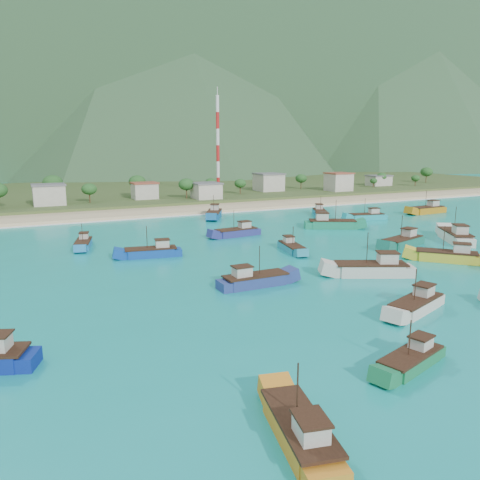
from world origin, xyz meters
name	(u,v)px	position (x,y,z in m)	size (l,w,h in m)	color
ground	(332,276)	(0.00, 0.00, 0.00)	(600.00, 600.00, 0.00)	#0D8D8F
beach	(174,211)	(0.00, 79.00, 0.00)	(400.00, 18.00, 1.20)	beige
land	(129,193)	(0.00, 140.00, 0.00)	(400.00, 110.00, 2.40)	#385123
surf_line	(184,215)	(0.00, 69.50, 0.00)	(400.00, 2.50, 0.08)	white
mountains	(32,41)	(-18.31, 403.81, 106.83)	(1520.00, 440.00, 260.00)	slate
village	(164,189)	(4.14, 102.00, 4.68)	(213.64, 26.90, 7.37)	beige
vegetation	(138,188)	(-4.72, 103.76, 5.09)	(276.78, 25.73, 8.57)	#235623
radio_tower	(218,145)	(27.06, 108.00, 19.57)	(1.20, 1.20, 35.94)	red
boat_0	(403,242)	(25.55, 11.39, 0.83)	(11.89, 6.46, 6.74)	#176856
boat_1	(237,233)	(0.60, 35.43, 0.74)	(10.77, 4.07, 6.22)	navy
boat_2	(427,210)	(65.94, 42.69, 0.93)	(12.45, 4.25, 7.26)	#BB7514
boat_4	(331,224)	(25.22, 34.36, 0.93)	(12.63, 8.97, 7.29)	#16815A
boat_6	(448,257)	(23.61, -1.05, 0.80)	(10.02, 10.33, 6.56)	gold
boat_9	(83,244)	(-31.55, 38.21, 0.56)	(4.70, 9.29, 5.27)	#1D76B5
boat_10	(291,248)	(3.46, 17.42, 0.57)	(4.35, 9.30, 5.29)	teal
boat_12	(300,433)	(-26.78, -32.35, 0.67)	(5.01, 10.29, 5.85)	orange
boat_13	(152,253)	(-21.52, 24.55, 0.71)	(10.66, 4.75, 6.08)	#0D3E99
boat_14	(254,281)	(-13.15, 0.70, 0.74)	(10.58, 3.21, 6.23)	navy
boat_16	(214,215)	(6.23, 62.21, 0.84)	(8.47, 11.69, 6.77)	#145993
boat_18	(411,361)	(-11.61, -27.39, 0.52)	(8.90, 4.89, 5.04)	#167043
boat_25	(367,217)	(41.89, 40.95, 0.72)	(10.80, 5.17, 6.14)	teal
boat_27	(372,270)	(5.76, -2.30, 0.91)	(12.51, 8.48, 7.18)	beige
boat_29	(417,306)	(-0.11, -16.88, 0.67)	(10.33, 6.06, 5.86)	beige
boat_30	(455,237)	(39.08, 10.40, 0.98)	(10.00, 12.87, 7.57)	beige
boat_31	(320,213)	(34.88, 52.71, 0.70)	(7.25, 10.44, 6.01)	#176E8F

